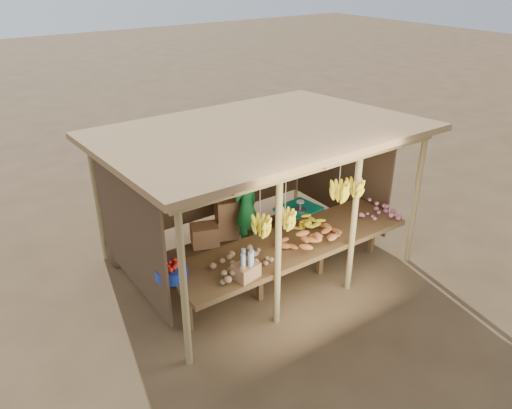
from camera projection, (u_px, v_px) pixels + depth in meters
ground at (256, 259)px, 8.58m from camera, size 60.00×60.00×0.00m
stall_structure at (256, 155)px, 7.69m from camera, size 4.70×3.50×2.43m
counter at (292, 246)px, 7.55m from camera, size 3.90×1.05×0.80m
potato_heap at (242, 258)px, 6.80m from camera, size 0.97×0.67×0.36m
sweet_potato_heap at (311, 231)px, 7.46m from camera, size 1.04×0.66×0.36m
onion_heap at (379, 210)px, 8.09m from camera, size 0.88×0.67×0.36m
banana_pile at (309, 220)px, 7.80m from camera, size 0.55×0.38×0.34m
tomato_basin at (171, 271)px, 6.66m from camera, size 0.44×0.44×0.23m
bottle_box at (246, 267)px, 6.64m from camera, size 0.37×0.31×0.42m
vendor at (246, 207)px, 8.70m from camera, size 0.61×0.46×1.49m
tarp_crate at (298, 223)px, 9.03m from camera, size 0.77×0.69×0.84m
carton_stack at (221, 223)px, 9.02m from camera, size 1.11×0.53×0.76m
burlap_sacks at (131, 247)px, 8.44m from camera, size 0.82×0.43×0.58m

